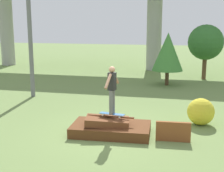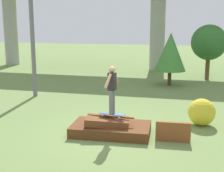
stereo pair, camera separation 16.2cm
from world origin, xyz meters
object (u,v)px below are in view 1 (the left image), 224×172
object	(u,v)px
utility_pole	(29,7)
tree_behind_left	(168,52)
skater	(112,87)
skateboard	(112,114)
tree_behind_right	(206,42)
bush_yellow_flowering	(201,112)

from	to	relation	value
utility_pole	tree_behind_left	bearing A→B (deg)	34.49
tree_behind_left	skater	bearing A→B (deg)	-98.51
skateboard	tree_behind_right	distance (m)	11.55
skateboard	tree_behind_left	bearing A→B (deg)	81.49
tree_behind_left	bush_yellow_flowering	world-z (taller)	tree_behind_left
bush_yellow_flowering	skater	bearing A→B (deg)	-149.15
skater	tree_behind_left	distance (m)	8.58
skateboard	bush_yellow_flowering	xyz separation A→B (m)	(2.80, 1.67, -0.22)
skateboard	bush_yellow_flowering	bearing A→B (deg)	30.85
utility_pole	skateboard	bearing A→B (deg)	-41.02
utility_pole	tree_behind_right	size ratio (longest dim) A/B	2.39
skateboard	skater	size ratio (longest dim) A/B	0.56
utility_pole	tree_behind_right	world-z (taller)	utility_pole
skater	tree_behind_right	size ratio (longest dim) A/B	0.44
tree_behind_right	utility_pole	bearing A→B (deg)	-141.34
skateboard	utility_pole	xyz separation A→B (m)	(-4.89, 4.25, 3.50)
utility_pole	tree_behind_left	size ratio (longest dim) A/B	2.73
bush_yellow_flowering	utility_pole	bearing A→B (deg)	161.44
tree_behind_right	bush_yellow_flowering	bearing A→B (deg)	-93.95
skater	tree_behind_right	xyz separation A→B (m)	(3.43, 10.91, 0.74)
skateboard	utility_pole	world-z (taller)	utility_pole
tree_behind_right	bush_yellow_flowering	size ratio (longest dim) A/B	3.62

